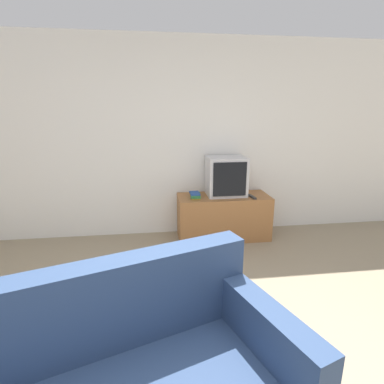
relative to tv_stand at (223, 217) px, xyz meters
name	(u,v)px	position (x,y,z in m)	size (l,w,h in m)	color
wall_back	(176,140)	(-0.61, 0.30, 1.01)	(9.00, 0.06, 2.60)	white
tv_stand	(223,217)	(0.00, 0.00, 0.00)	(1.21, 0.50, 0.59)	#9E6638
television	(226,176)	(0.03, 0.05, 0.55)	(0.51, 0.41, 0.51)	silver
book_stack	(195,195)	(-0.39, -0.05, 0.33)	(0.15, 0.23, 0.07)	gold
remote_on_stand	(252,197)	(0.34, -0.13, 0.31)	(0.06, 0.20, 0.02)	#2D2D2D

